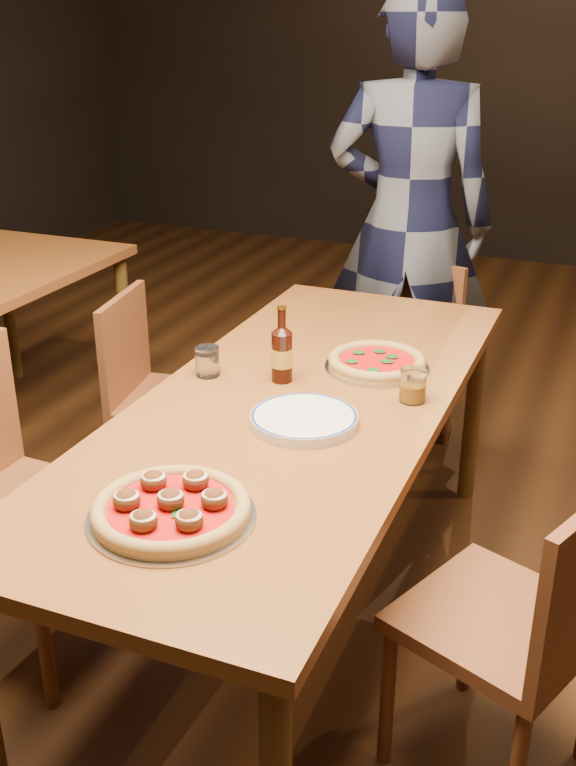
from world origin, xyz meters
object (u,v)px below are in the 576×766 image
at_px(chair_main_nw, 25,508).
at_px(diner, 409,224).
at_px(chair_main_e, 499,618).
at_px(pizza_margherita, 377,362).
at_px(pizza_meatball, 171,508).
at_px(water_glass, 207,361).
at_px(amber_glass, 413,385).
at_px(chair_main_sw, 175,399).
at_px(beer_bottle, 282,355).
at_px(plate_stack, 304,420).
at_px(chair_end, 396,358).
at_px(table_main, 295,423).

distance_m(chair_main_nw, diner, 1.93).
height_order(chair_main_e, pizza_margherita, chair_main_e).
height_order(pizza_meatball, diner, diner).
xyz_separation_m(water_glass, amber_glass, (0.60, 0.05, 0.00)).
xyz_separation_m(chair_main_sw, chair_main_e, (1.31, -0.82, 0.02)).
relative_size(chair_main_e, beer_bottle, 4.01).
height_order(chair_main_nw, water_glass, chair_main_nw).
bearing_deg(plate_stack, chair_main_sw, 140.00).
relative_size(pizza_margherita, diner, 0.17).
xyz_separation_m(chair_main_sw, amber_glass, (0.97, -0.38, 0.37)).
bearing_deg(water_glass, chair_main_sw, 130.65).
bearing_deg(chair_end, pizza_margherita, -61.02).
xyz_separation_m(table_main, pizza_meatball, (-0.02, -0.65, 0.10)).
height_order(table_main, chair_main_sw, chair_main_sw).
bearing_deg(pizza_margherita, chair_main_sw, 166.35).
height_order(chair_main_sw, pizza_margherita, chair_main_sw).
bearing_deg(chair_end, chair_main_nw, -92.94).
bearing_deg(chair_end, amber_glass, -55.18).
relative_size(table_main, pizza_margherita, 6.41).
bearing_deg(chair_main_sw, beer_bottle, -133.03).
bearing_deg(diner, water_glass, 70.21).
xyz_separation_m(water_glass, diner, (0.24, 1.33, 0.14)).
height_order(pizza_margherita, plate_stack, pizza_margherita).
height_order(pizza_meatball, pizza_margherita, pizza_meatball).
xyz_separation_m(chair_main_nw, amber_glass, (0.95, 0.50, 0.33)).
xyz_separation_m(pizza_meatball, pizza_margherita, (0.16, 0.95, -0.00)).
distance_m(pizza_meatball, plate_stack, 0.53).
bearing_deg(pizza_margherita, pizza_meatball, -99.60).
bearing_deg(table_main, chair_end, 91.73).
xyz_separation_m(chair_main_e, chair_end, (-0.68, 1.55, -0.03)).
distance_m(chair_end, beer_bottle, 1.20).
bearing_deg(table_main, diner, 92.30).
relative_size(pizza_margherita, amber_glass, 3.42).
height_order(chair_main_nw, chair_end, chair_main_nw).
distance_m(chair_main_nw, pizza_margherita, 1.09).
xyz_separation_m(chair_main_nw, pizza_meatball, (0.63, -0.27, 0.31)).
bearing_deg(chair_main_sw, amber_glass, -121.05).
bearing_deg(pizza_margherita, chair_main_e, -51.33).
distance_m(pizza_margherita, water_glass, 0.50).
bearing_deg(chair_main_nw, amber_glass, -59.79).
xyz_separation_m(chair_main_nw, diner, (0.60, 1.78, 0.46)).
height_order(table_main, water_glass, water_glass).
xyz_separation_m(pizza_margherita, diner, (-0.20, 1.09, 0.16)).
relative_size(plate_stack, water_glass, 3.18).
bearing_deg(diner, plate_stack, 85.62).
distance_m(table_main, pizza_margherita, 0.35).
bearing_deg(amber_glass, table_main, -159.05).
distance_m(chair_main_nw, chair_main_e, 1.29).
bearing_deg(table_main, water_glass, 168.12).
xyz_separation_m(table_main, water_glass, (-0.30, 0.06, 0.12)).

